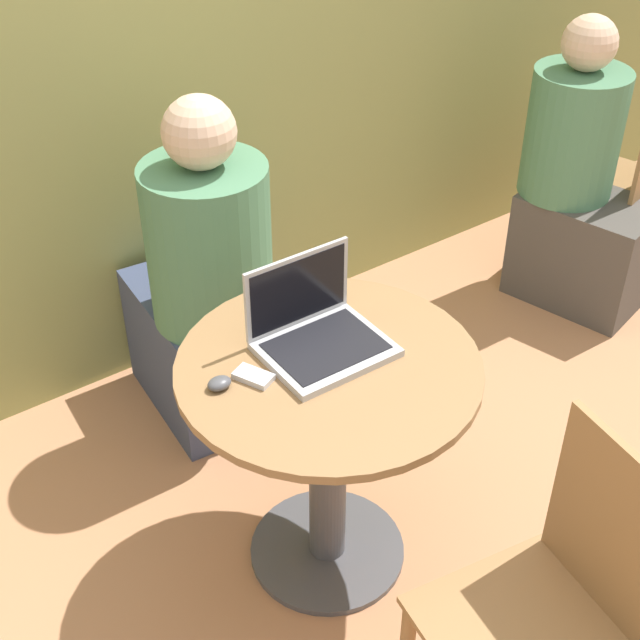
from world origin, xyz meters
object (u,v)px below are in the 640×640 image
object	(u,v)px
chair_empty	(553,615)
laptop	(317,331)
cell_phone	(253,376)
person_seated	(205,295)

from	to	relation	value
chair_empty	laptop	bearing A→B (deg)	93.75
cell_phone	person_seated	distance (m)	0.76
laptop	cell_phone	size ratio (longest dim) A/B	2.87
cell_phone	chair_empty	xyz separation A→B (m)	(0.26, -0.78, -0.27)
chair_empty	person_seated	xyz separation A→B (m)	(-0.02, 1.47, 0.03)
laptop	person_seated	distance (m)	0.72
laptop	cell_phone	bearing A→B (deg)	-174.96
laptop	cell_phone	distance (m)	0.21
cell_phone	chair_empty	bearing A→B (deg)	-71.89
laptop	chair_empty	bearing A→B (deg)	-86.25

